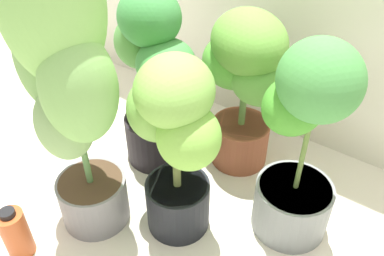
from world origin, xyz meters
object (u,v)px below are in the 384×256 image
(nutrient_bottle, at_px, (16,233))
(potted_plant_back_center, at_px, (245,77))
(potted_plant_front_left, at_px, (64,73))
(potted_plant_back_right, at_px, (301,144))
(potted_plant_back_left, at_px, (154,80))
(potted_plant_center, at_px, (174,137))

(nutrient_bottle, bearing_deg, potted_plant_back_center, 67.11)
(potted_plant_back_center, distance_m, potted_plant_front_left, 0.70)
(potted_plant_back_right, distance_m, nutrient_bottle, 1.00)
(potted_plant_back_right, xyz_separation_m, potted_plant_back_left, (-0.63, 0.02, 0.01))
(potted_plant_back_center, distance_m, potted_plant_back_left, 0.35)
(potted_plant_back_center, bearing_deg, potted_plant_back_left, -147.01)
(potted_plant_back_center, bearing_deg, potted_plant_back_right, -32.33)
(potted_plant_back_left, relative_size, nutrient_bottle, 3.58)
(potted_plant_center, height_order, potted_plant_back_right, potted_plant_back_right)
(potted_plant_center, distance_m, potted_plant_back_left, 0.39)
(potted_plant_front_left, relative_size, nutrient_bottle, 5.11)
(potted_plant_center, distance_m, potted_plant_back_right, 0.41)
(potted_plant_back_right, bearing_deg, potted_plant_center, -145.29)
(potted_plant_front_left, bearing_deg, nutrient_bottle, -110.62)
(nutrient_bottle, bearing_deg, potted_plant_center, 49.60)
(potted_plant_center, height_order, potted_plant_front_left, potted_plant_front_left)
(potted_plant_center, distance_m, potted_plant_front_left, 0.39)
(potted_plant_front_left, distance_m, nutrient_bottle, 0.61)
(potted_plant_center, relative_size, potted_plant_back_right, 0.92)
(potted_plant_center, bearing_deg, potted_plant_back_right, 34.71)
(potted_plant_back_center, bearing_deg, nutrient_bottle, -112.89)
(potted_plant_back_right, bearing_deg, nutrient_bottle, -136.66)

